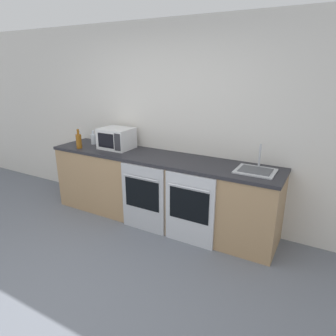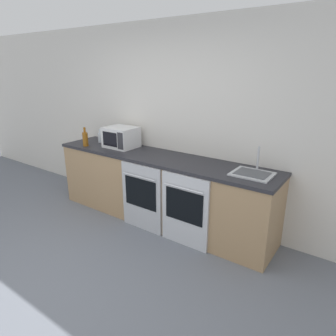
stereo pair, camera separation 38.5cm
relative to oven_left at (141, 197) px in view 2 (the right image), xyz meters
name	(u,v)px [view 2 (the right image)]	position (x,y,z in m)	size (l,w,h in m)	color
ground_plane	(54,288)	(0.03, -1.36, -0.45)	(16.00, 16.00, 0.00)	slate
wall_back	(174,123)	(0.03, 0.69, 0.85)	(10.00, 0.06, 2.60)	silver
counter_back	(159,189)	(0.03, 0.34, 0.02)	(3.17, 0.66, 0.92)	tan
oven_left	(141,197)	(0.00, 0.00, 0.00)	(0.62, 0.06, 0.88)	#B7BABF
oven_right	(184,211)	(0.65, 0.00, 0.00)	(0.62, 0.06, 0.88)	silver
microwave	(121,137)	(-0.69, 0.39, 0.62)	(0.44, 0.37, 0.29)	silver
bottle_amber	(85,139)	(-1.16, 0.13, 0.58)	(0.08, 0.08, 0.28)	#8C5114
bottle_clear	(101,137)	(-1.15, 0.42, 0.55)	(0.08, 0.08, 0.20)	silver
sink	(253,173)	(1.29, 0.35, 0.49)	(0.43, 0.36, 0.28)	#B7BABF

